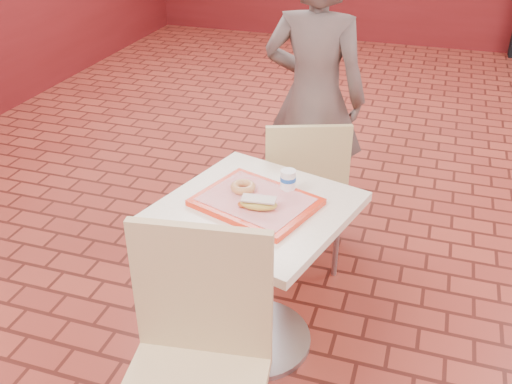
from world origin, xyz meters
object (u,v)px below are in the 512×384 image
(main_table, at_px, (256,254))
(long_john_donut, at_px, (258,204))
(serving_tray, at_px, (256,202))
(paper_cup, at_px, (288,179))
(chair_main_back, at_px, (303,187))
(ring_donut, at_px, (243,187))
(chair_main_front, at_px, (195,361))
(customer, at_px, (314,98))

(main_table, distance_m, long_john_donut, 0.30)
(serving_tray, bearing_deg, long_john_donut, -66.79)
(main_table, bearing_deg, long_john_donut, -66.79)
(serving_tray, distance_m, paper_cup, 0.17)
(chair_main_back, xyz_separation_m, serving_tray, (-0.05, -0.63, 0.26))
(serving_tray, distance_m, long_john_donut, 0.08)
(chair_main_back, distance_m, ring_donut, 0.66)
(main_table, relative_size, chair_main_front, 0.75)
(chair_main_back, bearing_deg, chair_main_front, 67.87)
(ring_donut, xyz_separation_m, long_john_donut, (0.10, -0.12, 0.01))
(customer, height_order, long_john_donut, customer)
(chair_main_front, distance_m, chair_main_back, 1.31)
(long_john_donut, bearing_deg, serving_tray, 113.21)
(main_table, height_order, chair_main_back, chair_main_back)
(chair_main_back, relative_size, serving_tray, 1.96)
(main_table, relative_size, long_john_donut, 4.62)
(chair_main_front, bearing_deg, serving_tray, 83.07)
(ring_donut, bearing_deg, long_john_donut, -49.13)
(long_john_donut, height_order, paper_cup, paper_cup)
(ring_donut, height_order, paper_cup, paper_cup)
(chair_main_front, distance_m, long_john_donut, 0.66)
(chair_main_back, bearing_deg, ring_donut, 57.42)
(main_table, bearing_deg, ring_donut, 145.52)
(main_table, distance_m, ring_donut, 0.30)
(customer, bearing_deg, paper_cup, 97.49)
(ring_donut, bearing_deg, customer, 86.94)
(main_table, distance_m, chair_main_back, 0.63)
(ring_donut, bearing_deg, chair_main_front, -83.10)
(chair_main_back, bearing_deg, paper_cup, 74.66)
(customer, xyz_separation_m, long_john_donut, (0.04, -1.16, -0.00))
(main_table, bearing_deg, paper_cup, 51.75)
(chair_main_back, xyz_separation_m, long_john_donut, (-0.02, -0.70, 0.30))
(long_john_donut, xyz_separation_m, paper_cup, (0.07, 0.19, 0.02))
(long_john_donut, bearing_deg, chair_main_front, -91.09)
(chair_main_back, distance_m, long_john_donut, 0.76)
(paper_cup, bearing_deg, ring_donut, -156.08)
(main_table, relative_size, paper_cup, 9.12)
(ring_donut, xyz_separation_m, paper_cup, (0.17, 0.08, 0.03))
(serving_tray, bearing_deg, customer, 90.81)
(chair_main_front, bearing_deg, paper_cup, 75.90)
(main_table, height_order, chair_main_front, chair_main_front)
(main_table, distance_m, serving_tray, 0.26)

